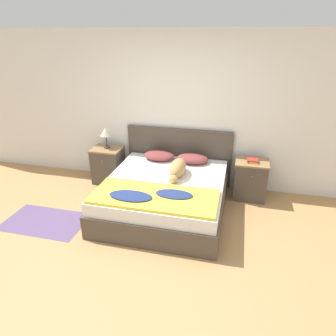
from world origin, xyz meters
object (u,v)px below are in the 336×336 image
at_px(nightstand_right, 250,179).
at_px(table_lamp, 106,132).
at_px(pillow_right, 193,159).
at_px(book_stack, 253,160).
at_px(nightstand_left, 108,165).
at_px(bed, 165,195).
at_px(pillow_left, 159,155).
at_px(dog, 178,169).

bearing_deg(nightstand_right, table_lamp, 179.44).
height_order(pillow_right, book_stack, book_stack).
relative_size(pillow_right, book_stack, 2.23).
bearing_deg(pillow_right, nightstand_right, -0.23).
bearing_deg(book_stack, nightstand_left, 179.88).
bearing_deg(nightstand_left, book_stack, -0.12).
xyz_separation_m(bed, nightstand_right, (1.23, 0.72, 0.06)).
height_order(pillow_left, table_lamp, table_lamp).
xyz_separation_m(nightstand_left, table_lamp, (-0.00, 0.02, 0.60)).
xyz_separation_m(nightstand_right, dog, (-1.08, -0.55, 0.31)).
bearing_deg(pillow_right, nightstand_left, -179.86).
height_order(pillow_left, dog, dog).
height_order(pillow_left, pillow_right, same).
distance_m(nightstand_left, book_stack, 2.49).
height_order(nightstand_right, pillow_right, pillow_right).
distance_m(bed, book_stack, 1.48).
bearing_deg(table_lamp, pillow_right, -0.77).
height_order(nightstand_left, book_stack, book_stack).
xyz_separation_m(bed, pillow_right, (0.29, 0.72, 0.33)).
distance_m(nightstand_right, dog, 1.25).
xyz_separation_m(nightstand_left, dog, (1.38, -0.55, 0.31)).
xyz_separation_m(pillow_right, table_lamp, (-1.52, 0.02, 0.33)).
height_order(nightstand_right, book_stack, book_stack).
bearing_deg(pillow_left, table_lamp, 178.76).
relative_size(nightstand_right, dog, 0.88).
xyz_separation_m(nightstand_right, pillow_right, (-0.95, 0.00, 0.27)).
relative_size(nightstand_left, pillow_left, 1.24).
bearing_deg(dog, bed, -131.72).
bearing_deg(table_lamp, nightstand_left, -90.00).
distance_m(nightstand_left, dog, 1.52).
bearing_deg(bed, table_lamp, 148.91).
bearing_deg(dog, pillow_right, 76.33).
distance_m(nightstand_right, table_lamp, 2.54).
bearing_deg(table_lamp, pillow_left, -1.24).
bearing_deg(pillow_left, pillow_right, 0.00).
xyz_separation_m(bed, dog, (0.15, 0.17, 0.38)).
xyz_separation_m(nightstand_right, pillow_left, (-1.52, 0.00, 0.27)).
relative_size(nightstand_left, book_stack, 2.77).
bearing_deg(bed, nightstand_right, 30.26).
bearing_deg(bed, dog, 48.28).
bearing_deg(bed, pillow_right, 68.40).
bearing_deg(nightstand_right, pillow_left, 179.86).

